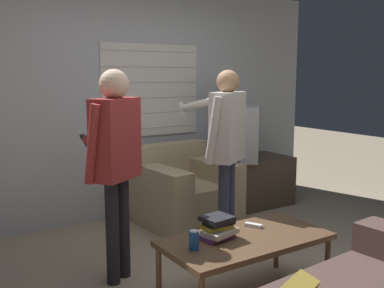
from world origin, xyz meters
TOP-DOWN VIEW (x-y plane):
  - ground_plane at (0.00, 0.00)m, footprint 16.00×16.00m
  - wall_back at (0.01, 2.03)m, footprint 5.20×0.08m
  - armchair_beige at (0.42, 1.45)m, footprint 0.97×0.92m
  - coffee_table at (-0.10, -0.19)m, footprint 1.18×0.60m
  - tv_stand at (1.38, 1.56)m, footprint 1.06×0.59m
  - tv at (1.38, 1.57)m, footprint 0.64×0.76m
  - person_left_standing at (-0.73, 0.58)m, footprint 0.51×0.74m
  - person_right_standing at (0.37, 0.65)m, footprint 0.51×0.82m
  - book_stack at (-0.27, -0.10)m, footprint 0.27×0.23m
  - soda_can at (-0.52, -0.18)m, footprint 0.07×0.07m
  - spare_remote at (0.09, -0.06)m, footprint 0.10×0.13m

SIDE VIEW (x-z plane):
  - ground_plane at x=0.00m, z-range 0.00..0.00m
  - tv_stand at x=1.38m, z-range 0.00..0.58m
  - armchair_beige at x=0.42m, z-range -0.08..0.75m
  - coffee_table at x=-0.10m, z-range 0.19..0.64m
  - spare_remote at x=0.09m, z-range 0.46..0.48m
  - soda_can at x=-0.52m, z-range 0.46..0.58m
  - book_stack at x=-0.27m, z-range 0.45..0.61m
  - tv at x=1.38m, z-range 0.58..1.21m
  - person_left_standing at x=-0.73m, z-range 0.21..1.83m
  - person_right_standing at x=0.37m, z-range 0.21..1.83m
  - wall_back at x=0.01m, z-range 0.00..2.55m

